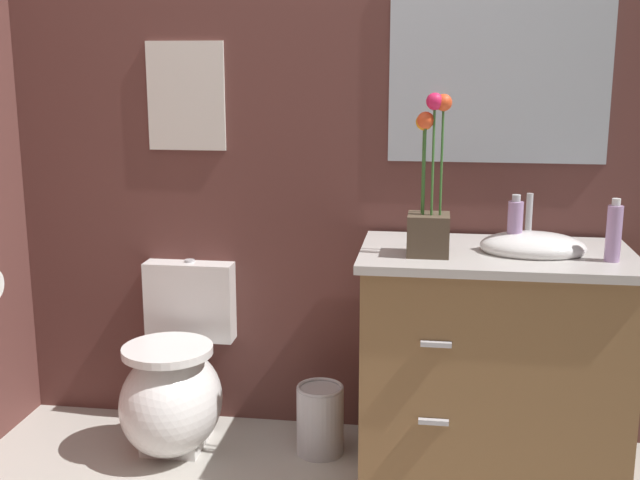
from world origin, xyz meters
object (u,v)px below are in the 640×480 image
at_px(soap_bottle, 614,232).
at_px(wall_mirror, 499,67).
at_px(trash_bin, 320,419).
at_px(toilet, 175,386).
at_px(lotion_bottle, 515,226).
at_px(vanity_cabinet, 492,361).
at_px(wall_poster, 186,96).
at_px(flower_vase, 429,204).

distance_m(soap_bottle, wall_mirror, 0.75).
bearing_deg(trash_bin, soap_bottle, -7.94).
xyz_separation_m(trash_bin, wall_mirror, (0.63, 0.25, 1.31)).
relative_size(toilet, soap_bottle, 3.31).
distance_m(soap_bottle, lotion_bottle, 0.32).
xyz_separation_m(vanity_cabinet, wall_poster, (-1.19, 0.29, 0.91)).
relative_size(flower_vase, soap_bottle, 2.60).
height_order(flower_vase, wall_mirror, wall_mirror).
xyz_separation_m(lotion_bottle, wall_mirror, (-0.06, 0.29, 0.53)).
relative_size(soap_bottle, wall_mirror, 0.26).
bearing_deg(wall_mirror, soap_bottle, -46.74).
bearing_deg(lotion_bottle, trash_bin, 176.54).
xyz_separation_m(flower_vase, wall_mirror, (0.24, 0.38, 0.45)).
height_order(lotion_bottle, trash_bin, lotion_bottle).
relative_size(toilet, lotion_bottle, 3.48).
height_order(toilet, lotion_bottle, lotion_bottle).
height_order(toilet, flower_vase, flower_vase).
relative_size(lotion_bottle, wall_poster, 0.47).
height_order(vanity_cabinet, lotion_bottle, lotion_bottle).
height_order(flower_vase, lotion_bottle, flower_vase).
xyz_separation_m(soap_bottle, lotion_bottle, (-0.31, 0.10, -0.01)).
xyz_separation_m(soap_bottle, trash_bin, (-0.99, 0.14, -0.79)).
bearing_deg(trash_bin, flower_vase, -18.91).
bearing_deg(wall_poster, vanity_cabinet, -13.85).
height_order(toilet, vanity_cabinet, vanity_cabinet).
xyz_separation_m(vanity_cabinet, flower_vase, (-0.24, -0.09, 0.58)).
distance_m(vanity_cabinet, lotion_bottle, 0.50).
bearing_deg(toilet, wall_poster, 90.00).
xyz_separation_m(flower_vase, trash_bin, (-0.39, 0.13, -0.87)).
bearing_deg(wall_mirror, flower_vase, -121.75).
xyz_separation_m(lotion_bottle, wall_poster, (-1.25, 0.29, 0.42)).
relative_size(toilet, trash_bin, 2.54).
relative_size(flower_vase, wall_poster, 1.30).
distance_m(soap_bottle, trash_bin, 1.27).
distance_m(vanity_cabinet, wall_mirror, 1.07).
relative_size(trash_bin, wall_mirror, 0.34).
relative_size(vanity_cabinet, wall_mirror, 1.26).
relative_size(flower_vase, wall_mirror, 0.68).
bearing_deg(wall_poster, trash_bin, -23.72).
distance_m(vanity_cabinet, soap_bottle, 0.62).
height_order(vanity_cabinet, flower_vase, flower_vase).
bearing_deg(wall_poster, soap_bottle, -13.95).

